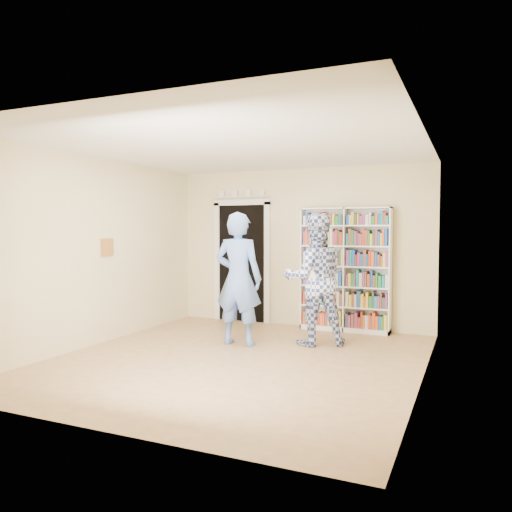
% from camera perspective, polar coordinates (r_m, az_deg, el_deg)
% --- Properties ---
extents(floor, '(5.00, 5.00, 0.00)m').
position_cam_1_polar(floor, '(6.51, -2.14, -11.73)').
color(floor, '#9A6F4A').
rests_on(floor, ground).
extents(ceiling, '(5.00, 5.00, 0.00)m').
position_cam_1_polar(ceiling, '(6.38, -2.18, 12.42)').
color(ceiling, white).
rests_on(ceiling, wall_back).
extents(wall_back, '(4.50, 0.00, 4.50)m').
position_cam_1_polar(wall_back, '(8.62, 5.07, 0.96)').
color(wall_back, beige).
rests_on(wall_back, floor).
extents(wall_left, '(0.00, 5.00, 5.00)m').
position_cam_1_polar(wall_left, '(7.56, -17.72, 0.54)').
color(wall_left, beige).
rests_on(wall_left, floor).
extents(wall_right, '(0.00, 5.00, 5.00)m').
position_cam_1_polar(wall_right, '(5.70, 18.66, -0.22)').
color(wall_right, beige).
rests_on(wall_right, floor).
extents(bookshelf, '(1.47, 0.27, 2.02)m').
position_cam_1_polar(bookshelf, '(8.27, 10.16, -1.46)').
color(bookshelf, white).
rests_on(bookshelf, floor).
extents(doorway, '(1.10, 0.08, 2.43)m').
position_cam_1_polar(doorway, '(9.02, -1.62, -0.02)').
color(doorway, black).
rests_on(doorway, floor).
extents(wall_art, '(0.03, 0.25, 0.25)m').
position_cam_1_polar(wall_art, '(7.69, -16.63, 0.97)').
color(wall_art, brown).
rests_on(wall_art, wall_left).
extents(man_blue, '(0.71, 0.48, 1.91)m').
position_cam_1_polar(man_blue, '(7.16, -2.03, -2.62)').
color(man_blue, '#6086D5').
rests_on(man_blue, floor).
extents(man_plaid, '(1.15, 1.07, 1.89)m').
position_cam_1_polar(man_plaid, '(7.22, 6.72, -2.65)').
color(man_plaid, navy).
rests_on(man_plaid, floor).
extents(paper_sheet, '(0.20, 0.06, 0.28)m').
position_cam_1_polar(paper_sheet, '(6.98, 6.89, -2.79)').
color(paper_sheet, white).
rests_on(paper_sheet, man_plaid).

